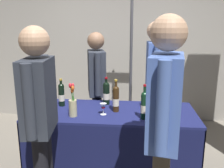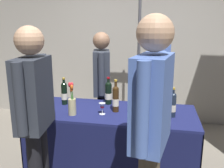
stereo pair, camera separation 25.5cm
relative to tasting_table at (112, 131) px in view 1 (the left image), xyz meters
The scene contains 18 objects.
back_partition 2.04m from the tasting_table, 90.00° to the left, with size 7.37×0.12×2.59m, color #9E998E.
tasting_table is the anchor object (origin of this frame).
featured_wine_bottle 0.86m from the tasting_table, behind, with size 0.07×0.07×0.34m.
display_bottle_0 0.45m from the tasting_table, 111.24° to the left, with size 0.08×0.08×0.32m.
display_bottle_1 0.74m from the tasting_table, ahead, with size 0.07×0.07×0.31m.
display_bottle_2 0.55m from the tasting_table, 16.41° to the left, with size 0.07×0.07×0.32m.
display_bottle_3 0.65m from the tasting_table, ahead, with size 0.08×0.08×0.33m.
display_bottle_4 0.83m from the tasting_table, behind, with size 0.07×0.07×0.33m.
display_bottle_5 0.72m from the tasting_table, 168.80° to the left, with size 0.07×0.07×0.32m.
display_bottle_6 0.39m from the tasting_table, 17.81° to the right, with size 0.07×0.07×0.35m.
display_bottle_7 0.55m from the tasting_table, 30.63° to the right, with size 0.07×0.07×0.35m.
wine_glass_near_vendor 0.36m from the tasting_table, 123.37° to the right, with size 0.07×0.07×0.12m.
flower_vase 0.57m from the tasting_table, 152.67° to the right, with size 0.08×0.08×0.35m.
vendor_presenter 0.82m from the tasting_table, 112.73° to the left, with size 0.31×0.63×1.62m.
vendor_assistant 0.99m from the tasting_table, 53.68° to the left, with size 0.24×0.59×1.76m.
taster_foreground_right 0.98m from the tasting_table, 127.82° to the right, with size 0.26×0.58×1.70m.
taster_foreground_left 1.10m from the tasting_table, 62.30° to the right, with size 0.28×0.61×1.77m.
booth_signpost 1.43m from the tasting_table, 80.87° to the left, with size 0.59×0.04×2.33m.
Camera 1 is at (0.23, -2.47, 1.69)m, focal length 38.69 mm.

